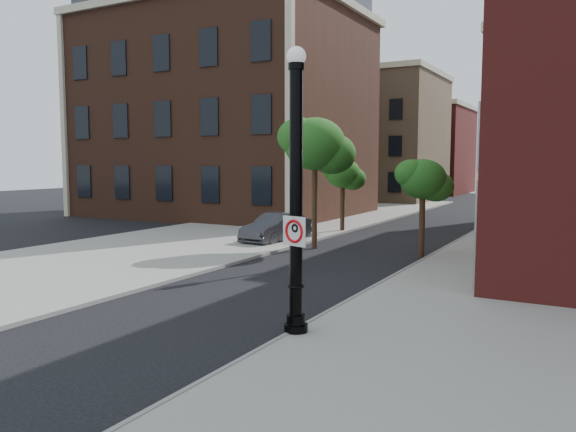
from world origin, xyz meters
The scene contains 16 objects.
ground centered at (0.00, 0.00, 0.00)m, with size 120.00×120.00×0.00m, color black.
sidewalk_right centered at (6.00, 10.00, 0.06)m, with size 8.00×60.00×0.12m, color gray.
sidewalk_left centered at (-9.00, 18.00, 0.06)m, with size 10.00×50.00×0.12m, color gray.
curb_edge centered at (2.05, 10.00, 0.07)m, with size 0.10×60.00×0.14m, color gray.
victorian_building centered at (-16.00, 23.97, 8.74)m, with size 18.60×14.60×17.95m.
bg_building_tan_a centered at (-12.00, 44.00, 6.00)m, with size 12.00×12.00×12.00m, color #947550.
bg_building_red centered at (-12.00, 58.00, 5.00)m, with size 12.00×12.00×10.00m, color maroon.
lamppost centered at (2.14, 0.77, 2.94)m, with size 0.54×0.54×6.36m.
no_parking_sign centered at (2.18, 0.61, 2.41)m, with size 0.64×0.19×0.65m.
parked_car centered at (-5.64, 13.20, 0.70)m, with size 1.47×4.23×1.39m, color #2F2E33.
traffic_signal_left centered at (-1.65, 7.87, 2.90)m, with size 0.29×0.36×4.30m.
traffic_signal_right centered at (4.44, 10.41, 3.06)m, with size 0.34×0.39×4.54m.
utility_pole centered at (4.80, 7.06, 2.82)m, with size 0.11×0.11×5.65m, color #999999.
street_tree_a centered at (-3.11, 12.37, 4.60)m, with size 3.23×2.92×5.82m.
street_tree_b centered at (-4.32, 18.19, 3.19)m, with size 2.25×2.04×4.06m.
street_tree_c centered at (1.77, 12.22, 3.14)m, with size 2.21×2.00×3.99m.
Camera 1 is at (7.95, -10.00, 3.93)m, focal length 35.00 mm.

